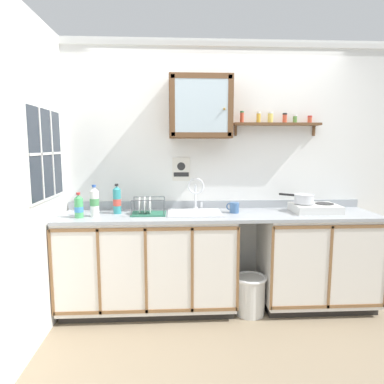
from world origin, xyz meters
name	(u,v)px	position (x,y,z in m)	size (l,w,h in m)	color
floor	(224,328)	(0.00, 0.00, 0.00)	(6.01, 6.01, 0.00)	gray
back_wall	(216,172)	(0.00, 0.69, 1.31)	(3.61, 0.07, 2.60)	white
side_wall_left	(21,184)	(-1.53, -0.27, 1.30)	(0.05, 3.46, 2.60)	white
lower_cabinet_run	(148,264)	(-0.68, 0.37, 0.46)	(1.63, 0.59, 0.91)	black
lower_cabinet_run_right	(316,261)	(0.96, 0.37, 0.46)	(1.08, 0.59, 0.91)	black
countertop	(220,215)	(0.00, 0.37, 0.93)	(2.97, 0.61, 0.03)	#9EA3A8
backsplash	(216,204)	(0.00, 0.65, 0.98)	(2.97, 0.02, 0.08)	#9EA3A8
sink	(195,214)	(-0.24, 0.41, 0.93)	(0.51, 0.44, 0.44)	silver
hot_plate_stove	(315,208)	(0.93, 0.40, 0.98)	(0.43, 0.33, 0.08)	silver
saucepan	(304,198)	(0.82, 0.43, 1.07)	(0.30, 0.25, 0.09)	silver
bottle_opaque_white_0	(94,202)	(-1.15, 0.30, 1.08)	(0.08, 0.08, 0.29)	white
bottle_soda_green_1	(79,207)	(-1.28, 0.26, 1.04)	(0.08, 0.08, 0.23)	#4CB266
bottle_detergent_teal_2	(117,200)	(-0.97, 0.43, 1.07)	(0.08, 0.08, 0.28)	teal
dish_rack	(147,210)	(-0.68, 0.37, 0.98)	(0.32, 0.24, 0.17)	#26664C
mug	(234,208)	(0.14, 0.40, 0.99)	(0.12, 0.10, 0.10)	#3F6699
wall_cabinet	(200,107)	(-0.18, 0.52, 1.94)	(0.59, 0.31, 0.58)	brown
spice_shelf	(276,123)	(0.58, 0.59, 1.80)	(0.86, 0.14, 0.23)	brown
warning_sign	(181,169)	(-0.36, 0.66, 1.34)	(0.18, 0.01, 0.23)	silver
window	(45,154)	(-1.50, 0.15, 1.51)	(0.03, 0.74, 0.77)	#262D38
trash_bin	(250,294)	(0.28, 0.24, 0.19)	(0.31, 0.31, 0.37)	silver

